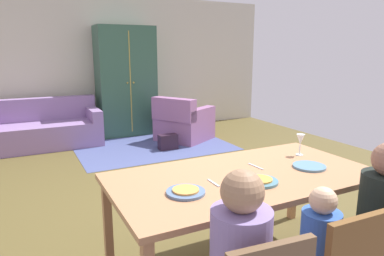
{
  "coord_description": "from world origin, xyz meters",
  "views": [
    {
      "loc": [
        -1.72,
        -3.5,
        1.65
      ],
      "look_at": [
        -0.12,
        -0.32,
        0.85
      ],
      "focal_mm": 32.6,
      "sensor_mm": 36.0,
      "label": 1
    }
  ],
  "objects": [
    {
      "name": "area_rug",
      "position": [
        0.33,
        2.07,
        0.0
      ],
      "size": [
        2.6,
        1.8,
        0.01
      ],
      "primitive_type": "cube",
      "color": "#444F80",
      "rests_on": "ground_plane"
    },
    {
      "name": "wine_glass",
      "position": [
        0.41,
        -1.34,
        0.89
      ],
      "size": [
        0.07,
        0.07,
        0.19
      ],
      "color": "silver",
      "rests_on": "dining_table"
    },
    {
      "name": "plate_near_child",
      "position": [
        -0.29,
        -1.7,
        0.77
      ],
      "size": [
        0.25,
        0.25,
        0.02
      ],
      "primitive_type": "cylinder",
      "color": "teal",
      "rests_on": "dining_table"
    },
    {
      "name": "pizza_near_man",
      "position": [
        -0.83,
        -1.64,
        0.78
      ],
      "size": [
        0.17,
        0.17,
        0.01
      ],
      "primitive_type": "cylinder",
      "color": "#E29744",
      "rests_on": "plate_near_man"
    },
    {
      "name": "armchair",
      "position": [
        0.99,
        2.24,
        0.32
      ],
      "size": [
        1.17,
        1.17,
        0.82
      ],
      "color": "#8E5C8A",
      "rests_on": "ground_plane"
    },
    {
      "name": "back_wall",
      "position": [
        0.0,
        3.57,
        1.35
      ],
      "size": [
        6.95,
        0.1,
        2.7
      ],
      "primitive_type": "cube",
      "color": "beige",
      "rests_on": "ground_plane"
    },
    {
      "name": "pizza_near_child",
      "position": [
        -0.29,
        -1.7,
        0.78
      ],
      "size": [
        0.17,
        0.17,
        0.01
      ],
      "primitive_type": "cylinder",
      "color": "gold",
      "rests_on": "plate_near_child"
    },
    {
      "name": "ground_plane",
      "position": [
        0.0,
        0.46,
        -0.01
      ],
      "size": [
        6.95,
        6.12,
        0.02
      ],
      "primitive_type": "cube",
      "color": "brown"
    },
    {
      "name": "armoire",
      "position": [
        0.21,
        3.18,
        1.05
      ],
      "size": [
        1.1,
        0.59,
        2.1
      ],
      "color": "#2F5441",
      "rests_on": "ground_plane"
    },
    {
      "name": "person_woman",
      "position": [
        0.25,
        -2.22,
        0.51
      ],
      "size": [
        0.3,
        0.41,
        1.11
      ],
      "color": "#26334A",
      "rests_on": "ground_plane"
    },
    {
      "name": "handbag",
      "position": [
        0.48,
        1.77,
        0.13
      ],
      "size": [
        0.32,
        0.16,
        0.26
      ],
      "primitive_type": "cube",
      "color": "#2B1A29",
      "rests_on": "ground_plane"
    },
    {
      "name": "dining_table",
      "position": [
        -0.29,
        -1.52,
        0.7
      ],
      "size": [
        1.95,
        1.02,
        0.76
      ],
      "color": "#B17A51",
      "rests_on": "ground_plane"
    },
    {
      "name": "knife",
      "position": [
        -0.12,
        -1.42,
        0.76
      ],
      "size": [
        0.03,
        0.17,
        0.01
      ],
      "primitive_type": "cube",
      "rotation": [
        0.0,
        0.0,
        0.07
      ],
      "color": "silver",
      "rests_on": "dining_table"
    },
    {
      "name": "couch",
      "position": [
        -1.35,
        2.93,
        0.3
      ],
      "size": [
        1.84,
        0.86,
        0.82
      ],
      "color": "#87699C",
      "rests_on": "ground_plane"
    },
    {
      "name": "fork",
      "position": [
        -0.58,
        -1.57,
        0.76
      ],
      "size": [
        0.02,
        0.15,
        0.01
      ],
      "primitive_type": "cube",
      "rotation": [
        0.0,
        0.0,
        -0.0
      ],
      "color": "silver",
      "rests_on": "dining_table"
    },
    {
      "name": "plate_near_woman",
      "position": [
        0.24,
        -1.62,
        0.77
      ],
      "size": [
        0.25,
        0.25,
        0.02
      ],
      "primitive_type": "cylinder",
      "color": "#5885A6",
      "rests_on": "dining_table"
    },
    {
      "name": "plate_near_man",
      "position": [
        -0.83,
        -1.64,
        0.77
      ],
      "size": [
        0.25,
        0.25,
        0.02
      ],
      "primitive_type": "cylinder",
      "color": "slate",
      "rests_on": "dining_table"
    }
  ]
}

